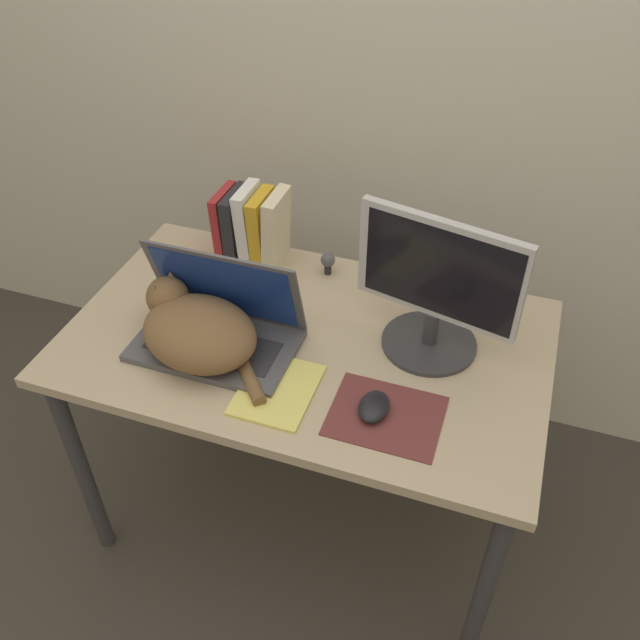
# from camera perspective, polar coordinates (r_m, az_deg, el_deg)

# --- Properties ---
(ground_plane) EXTENTS (12.00, 12.00, 0.00)m
(ground_plane) POSITION_cam_1_polar(r_m,az_deg,el_deg) (2.08, -4.55, -23.32)
(ground_plane) COLOR #3D3833
(wall_back) EXTENTS (8.00, 0.05, 2.60)m
(wall_back) POSITION_cam_1_polar(r_m,az_deg,el_deg) (1.97, 5.74, 23.64)
(wall_back) COLOR beige
(wall_back) RESTS_ON ground_plane
(desk) EXTENTS (1.19, 0.72, 0.73)m
(desk) POSITION_cam_1_polar(r_m,az_deg,el_deg) (1.74, -1.14, -3.51)
(desk) COLOR tan
(desk) RESTS_ON ground_plane
(laptop) EXTENTS (0.39, 0.24, 0.25)m
(laptop) POSITION_cam_1_polar(r_m,az_deg,el_deg) (1.66, -8.55, -0.60)
(laptop) COLOR #4C4C51
(laptop) RESTS_ON desk
(cat) EXTENTS (0.38, 0.30, 0.15)m
(cat) POSITION_cam_1_polar(r_m,az_deg,el_deg) (1.63, -10.37, -0.76)
(cat) COLOR brown
(cat) RESTS_ON desk
(external_monitor) EXTENTS (0.39, 0.23, 0.36)m
(external_monitor) POSITION_cam_1_polar(r_m,az_deg,el_deg) (1.58, 9.79, 2.67)
(external_monitor) COLOR #333338
(external_monitor) RESTS_ON desk
(mousepad) EXTENTS (0.25, 0.20, 0.00)m
(mousepad) POSITION_cam_1_polar(r_m,az_deg,el_deg) (1.51, 5.56, -8.03)
(mousepad) COLOR brown
(mousepad) RESTS_ON desk
(computer_mouse) EXTENTS (0.07, 0.10, 0.03)m
(computer_mouse) POSITION_cam_1_polar(r_m,az_deg,el_deg) (1.50, 4.56, -7.27)
(computer_mouse) COLOR black
(computer_mouse) RESTS_ON mousepad
(book_row) EXTENTS (0.19, 0.14, 0.22)m
(book_row) POSITION_cam_1_polar(r_m,az_deg,el_deg) (1.91, -5.74, 7.85)
(book_row) COLOR maroon
(book_row) RESTS_ON desk
(notepad) EXTENTS (0.17, 0.21, 0.01)m
(notepad) POSITION_cam_1_polar(r_m,az_deg,el_deg) (1.56, -3.70, -5.87)
(notepad) COLOR #E5DB6B
(notepad) RESTS_ON desk
(webcam) EXTENTS (0.04, 0.04, 0.07)m
(webcam) POSITION_cam_1_polar(r_m,az_deg,el_deg) (1.87, 0.67, 4.97)
(webcam) COLOR #232328
(webcam) RESTS_ON desk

